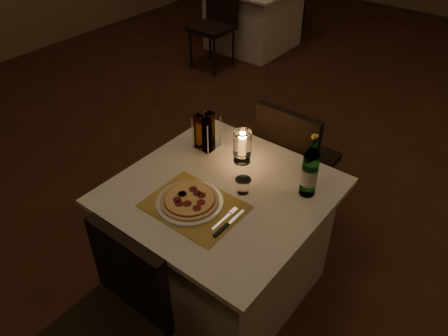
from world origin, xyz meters
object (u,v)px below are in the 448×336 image
Objects in this scene: pizza at (190,200)px; neighbor_table_left at (253,17)px; tumbler at (243,186)px; chair_far at (292,154)px; plate at (190,202)px; water_bottle at (310,171)px; hurricane_candle at (242,144)px; chair_near at (116,310)px; main_table at (222,240)px.

pizza is 0.28× the size of neighbor_table_left.
tumbler is at bearing 57.63° from pizza.
chair_far is 2.81× the size of plate.
tumbler reaches higher than neighbor_table_left.
neighbor_table_left is (-1.99, 2.42, -0.18)m from chair_far.
tumbler is at bearing -143.60° from water_bottle.
hurricane_candle reaches higher than neighbor_table_left.
pizza is at bearing 95.34° from chair_near.
main_table is 0.74m from chair_near.
chair_near is at bearing -84.65° from plate.
main_table is at bearing -57.61° from neighbor_table_left.
pizza is at bearing 0.08° from plate.
water_bottle is at bearing -51.16° from neighbor_table_left.
main_table is at bearing 90.00° from chair_near.
plate is at bearing -59.68° from neighbor_table_left.
hurricane_candle is 3.51m from neighbor_table_left.
hurricane_candle reaches higher than tumbler.
neighbor_table_left is at bearing 122.39° from main_table.
hurricane_candle is at bearing -97.37° from chair_far.
chair_far is (0.00, 0.71, 0.18)m from main_table.
pizza is (-0.05, -0.89, 0.22)m from chair_far.
hurricane_candle is (-0.06, -0.46, 0.30)m from chair_far.
neighbor_table_left is (-2.09, 3.09, -0.40)m from tumbler.
chair_near is at bearing -84.66° from pizza.
tumbler is (0.10, -0.67, 0.23)m from chair_far.
chair_far is 4.88× the size of hurricane_candle.
plate is 1.14× the size of pizza.
water_bottle is at bearing 46.23° from plate.
main_table is at bearing -152.82° from tumbler.
tumbler is at bearing 82.89° from chair_near.
hurricane_candle reaches higher than plate.
chair_near is 2.81× the size of plate.
pizza is at bearing -105.50° from main_table.
chair_far reaches higher than neighbor_table_left.
tumbler reaches higher than pizza.
hurricane_candle reaches higher than chair_far.
pizza is 3.60× the size of tumbler.
tumbler reaches higher than main_table.
chair_far is at bearing -50.61° from neighbor_table_left.
main_table is at bearing 74.50° from pizza.
pizza is (0.00, 0.00, 0.02)m from plate.
plate is 0.59m from water_bottle.
hurricane_candle is at bearing 177.62° from water_bottle.
water_bottle is (0.35, 0.95, 0.33)m from chair_near.
plate is at bearing -179.92° from pizza.
plate is 0.27m from tumbler.
hurricane_candle is (-0.41, 0.02, -0.03)m from water_bottle.
neighbor_table_left is (-2.34, 2.90, -0.50)m from water_bottle.
chair_far is 0.90× the size of neighbor_table_left.
tumbler is at bearing -81.86° from chair_far.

